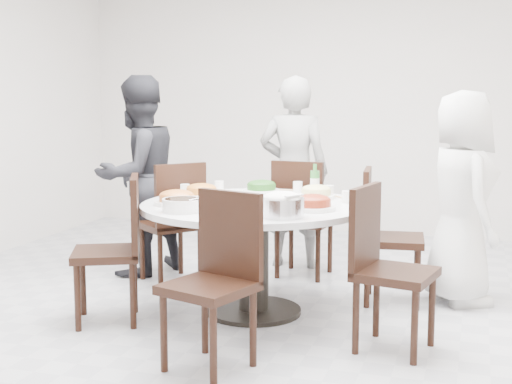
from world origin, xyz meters
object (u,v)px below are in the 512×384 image
(chair_n, at_px, (304,218))
(chair_s, at_px, (208,283))
(rice_bowl, at_px, (282,207))
(dining_table, at_px, (254,259))
(chair_nw, at_px, (170,222))
(diner_right, at_px, (461,198))
(beverage_bottle, at_px, (315,179))
(chair_sw, at_px, (106,250))
(diner_middle, at_px, (294,172))
(chair_ne, at_px, (393,237))
(chair_se, at_px, (396,270))
(diner_left, at_px, (138,176))
(soup_bowl, at_px, (183,205))

(chair_n, relative_size, chair_s, 1.00)
(chair_s, bearing_deg, rice_bowl, 85.47)
(dining_table, bearing_deg, rice_bowl, -54.02)
(dining_table, xyz_separation_m, chair_nw, (-0.87, 0.59, 0.10))
(diner_right, height_order, beverage_bottle, diner_right)
(chair_n, distance_m, chair_s, 2.09)
(chair_n, relative_size, rice_bowl, 3.60)
(chair_sw, xyz_separation_m, chair_s, (0.92, -0.55, 0.00))
(chair_sw, bearing_deg, diner_middle, 131.59)
(dining_table, relative_size, chair_sw, 1.58)
(chair_ne, bearing_deg, diner_middle, 42.69)
(chair_sw, relative_size, chair_se, 1.00)
(dining_table, xyz_separation_m, chair_n, (0.09, 1.08, 0.10))
(chair_n, bearing_deg, diner_middle, -55.59)
(chair_sw, xyz_separation_m, diner_middle, (0.78, 1.82, 0.33))
(chair_nw, height_order, diner_middle, diner_middle)
(chair_ne, relative_size, chair_sw, 1.00)
(chair_se, xyz_separation_m, diner_left, (-2.20, 1.17, 0.33))
(diner_right, height_order, rice_bowl, diner_right)
(chair_n, height_order, chair_sw, same)
(chair_sw, relative_size, diner_middle, 0.59)
(chair_s, relative_size, beverage_bottle, 4.26)
(chair_sw, height_order, beverage_bottle, beverage_bottle)
(soup_bowl, bearing_deg, chair_ne, 39.02)
(chair_n, relative_size, diner_left, 0.59)
(chair_s, xyz_separation_m, diner_middle, (-0.14, 2.38, 0.33))
(chair_nw, distance_m, diner_right, 2.20)
(chair_se, height_order, rice_bowl, chair_se)
(diner_right, xyz_separation_m, soup_bowl, (-1.63, -1.12, 0.04))
(beverage_bottle, bearing_deg, diner_left, 171.41)
(chair_se, bearing_deg, chair_n, 42.78)
(diner_left, relative_size, beverage_bottle, 7.26)
(chair_ne, xyz_separation_m, diner_middle, (-0.94, 0.83, 0.33))
(chair_n, xyz_separation_m, diner_right, (1.22, -0.39, 0.27))
(chair_nw, distance_m, chair_sw, 1.05)
(diner_right, distance_m, soup_bowl, 1.98)
(diner_middle, distance_m, beverage_bottle, 0.93)
(chair_ne, bearing_deg, beverage_bottle, 86.31)
(diner_left, bearing_deg, chair_sw, 40.46)
(dining_table, bearing_deg, chair_ne, 31.58)
(dining_table, xyz_separation_m, beverage_bottle, (0.30, 0.51, 0.49))
(chair_n, bearing_deg, diner_left, 19.21)
(chair_s, bearing_deg, dining_table, 112.29)
(chair_nw, height_order, diner_left, diner_left)
(diner_left, height_order, beverage_bottle, diner_left)
(dining_table, relative_size, chair_n, 1.58)
(diner_middle, bearing_deg, chair_se, 115.42)
(chair_ne, bearing_deg, chair_nw, 82.46)
(chair_ne, distance_m, diner_left, 2.12)
(chair_s, xyz_separation_m, diner_left, (-1.29, 1.75, 0.33))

